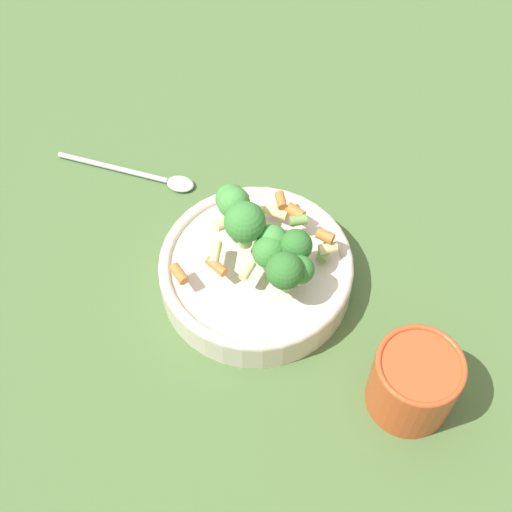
# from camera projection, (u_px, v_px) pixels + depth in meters

# --- Properties ---
(ground_plane) EXTENTS (3.00, 3.00, 0.00)m
(ground_plane) POSITION_uv_depth(u_px,v_px,m) (256.00, 283.00, 0.84)
(ground_plane) COLOR #4C6B38
(bowl) EXTENTS (0.22, 0.22, 0.05)m
(bowl) POSITION_uv_depth(u_px,v_px,m) (256.00, 271.00, 0.82)
(bowl) COLOR beige
(bowl) RESTS_ON ground_plane
(pasta_salad) EXTENTS (0.19, 0.14, 0.08)m
(pasta_salad) POSITION_uv_depth(u_px,v_px,m) (266.00, 240.00, 0.77)
(pasta_salad) COLOR #8CB766
(pasta_salad) RESTS_ON bowl
(cup) EXTENTS (0.09, 0.09, 0.09)m
(cup) POSITION_uv_depth(u_px,v_px,m) (414.00, 382.00, 0.72)
(cup) COLOR #CC4C23
(cup) RESTS_ON ground_plane
(spoon) EXTENTS (0.18, 0.08, 0.01)m
(spoon) POSITION_uv_depth(u_px,v_px,m) (150.00, 176.00, 0.92)
(spoon) COLOR silver
(spoon) RESTS_ON ground_plane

